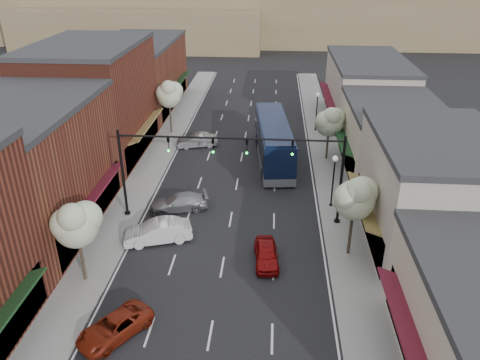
% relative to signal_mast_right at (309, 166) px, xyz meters
% --- Properties ---
extents(ground, '(160.00, 160.00, 0.00)m').
position_rel_signal_mast_right_xyz_m(ground, '(-5.62, -8.00, -4.62)').
color(ground, black).
rests_on(ground, ground).
extents(sidewalk_left, '(2.80, 73.00, 0.15)m').
position_rel_signal_mast_right_xyz_m(sidewalk_left, '(-14.02, 10.50, -4.55)').
color(sidewalk_left, gray).
rests_on(sidewalk_left, ground).
extents(sidewalk_right, '(2.80, 73.00, 0.15)m').
position_rel_signal_mast_right_xyz_m(sidewalk_right, '(2.78, 10.50, -4.55)').
color(sidewalk_right, gray).
rests_on(sidewalk_right, ground).
extents(curb_left, '(0.25, 73.00, 0.17)m').
position_rel_signal_mast_right_xyz_m(curb_left, '(-12.62, 10.50, -4.55)').
color(curb_left, gray).
rests_on(curb_left, ground).
extents(curb_right, '(0.25, 73.00, 0.17)m').
position_rel_signal_mast_right_xyz_m(curb_right, '(1.38, 10.50, -4.55)').
color(curb_right, gray).
rests_on(curb_right, ground).
extents(bldg_left_midnear, '(10.14, 14.10, 9.40)m').
position_rel_signal_mast_right_xyz_m(bldg_left_midnear, '(-19.85, -2.00, 0.03)').
color(bldg_left_midnear, brown).
rests_on(bldg_left_midnear, ground).
extents(bldg_left_midfar, '(10.14, 14.10, 10.90)m').
position_rel_signal_mast_right_xyz_m(bldg_left_midfar, '(-19.86, 12.00, 0.78)').
color(bldg_left_midfar, maroon).
rests_on(bldg_left_midfar, ground).
extents(bldg_left_far, '(10.14, 18.10, 8.40)m').
position_rel_signal_mast_right_xyz_m(bldg_left_far, '(-19.84, 28.00, -0.46)').
color(bldg_left_far, brown).
rests_on(bldg_left_far, ground).
extents(bldg_right_midnear, '(9.14, 12.10, 7.90)m').
position_rel_signal_mast_right_xyz_m(bldg_right_midnear, '(8.10, -2.00, -0.72)').
color(bldg_right_midnear, '#AEA195').
rests_on(bldg_right_midnear, ground).
extents(bldg_right_midfar, '(9.14, 12.10, 6.40)m').
position_rel_signal_mast_right_xyz_m(bldg_right_midfar, '(8.08, 10.00, -1.46)').
color(bldg_right_midfar, beige).
rests_on(bldg_right_midfar, ground).
extents(bldg_right_far, '(9.14, 16.10, 7.40)m').
position_rel_signal_mast_right_xyz_m(bldg_right_far, '(8.09, 24.00, -0.96)').
color(bldg_right_far, '#AEA195').
rests_on(bldg_right_far, ground).
extents(hill_far, '(120.00, 30.00, 12.00)m').
position_rel_signal_mast_right_xyz_m(hill_far, '(-5.62, 82.00, 1.38)').
color(hill_far, '#7A6647').
rests_on(hill_far, ground).
extents(hill_near, '(50.00, 20.00, 8.00)m').
position_rel_signal_mast_right_xyz_m(hill_near, '(-30.62, 70.00, -0.62)').
color(hill_near, '#7A6647').
rests_on(hill_near, ground).
extents(signal_mast_right, '(8.22, 0.46, 7.00)m').
position_rel_signal_mast_right_xyz_m(signal_mast_right, '(0.00, 0.00, 0.00)').
color(signal_mast_right, black).
rests_on(signal_mast_right, ground).
extents(signal_mast_left, '(8.22, 0.46, 7.00)m').
position_rel_signal_mast_right_xyz_m(signal_mast_left, '(-11.24, 0.00, 0.00)').
color(signal_mast_left, black).
rests_on(signal_mast_left, ground).
extents(tree_right_near, '(2.85, 2.65, 5.95)m').
position_rel_signal_mast_right_xyz_m(tree_right_near, '(2.73, -4.05, -0.17)').
color(tree_right_near, '#47382B').
rests_on(tree_right_near, ground).
extents(tree_right_far, '(2.85, 2.65, 5.43)m').
position_rel_signal_mast_right_xyz_m(tree_right_far, '(2.73, 11.95, -0.63)').
color(tree_right_far, '#47382B').
rests_on(tree_right_far, ground).
extents(tree_left_near, '(2.85, 2.65, 5.69)m').
position_rel_signal_mast_right_xyz_m(tree_left_near, '(-13.87, -8.05, -0.40)').
color(tree_left_near, '#47382B').
rests_on(tree_left_near, ground).
extents(tree_left_far, '(2.85, 2.65, 6.13)m').
position_rel_signal_mast_right_xyz_m(tree_left_far, '(-13.87, 17.95, -0.02)').
color(tree_left_far, '#47382B').
rests_on(tree_left_far, ground).
extents(lamp_post_near, '(0.44, 0.44, 4.44)m').
position_rel_signal_mast_right_xyz_m(lamp_post_near, '(2.18, 2.50, -1.62)').
color(lamp_post_near, black).
rests_on(lamp_post_near, ground).
extents(lamp_post_far, '(0.44, 0.44, 4.44)m').
position_rel_signal_mast_right_xyz_m(lamp_post_far, '(2.18, 20.00, -1.62)').
color(lamp_post_far, black).
rests_on(lamp_post_far, ground).
extents(coach_bus, '(4.09, 13.01, 3.91)m').
position_rel_signal_mast_right_xyz_m(coach_bus, '(-2.54, 11.59, -2.59)').
color(coach_bus, black).
rests_on(coach_bus, ground).
extents(red_hatchback, '(1.85, 3.89, 1.28)m').
position_rel_signal_mast_right_xyz_m(red_hatchback, '(-2.80, -5.25, -3.98)').
color(red_hatchback, maroon).
rests_on(red_hatchback, ground).
extents(parked_car_a, '(4.02, 4.54, 1.17)m').
position_rel_signal_mast_right_xyz_m(parked_car_a, '(-10.64, -12.36, -4.04)').
color(parked_car_a, maroon).
rests_on(parked_car_a, ground).
extents(parked_car_b, '(5.00, 3.02, 1.56)m').
position_rel_signal_mast_right_xyz_m(parked_car_b, '(-10.45, -3.33, -3.84)').
color(parked_car_b, silver).
rests_on(parked_car_b, ground).
extents(parked_car_c, '(4.90, 3.00, 1.33)m').
position_rel_signal_mast_right_xyz_m(parked_car_c, '(-9.82, 1.17, -3.96)').
color(parked_car_c, gray).
rests_on(parked_car_c, ground).
extents(parked_car_e, '(4.39, 2.47, 1.37)m').
position_rel_signal_mast_right_xyz_m(parked_car_e, '(-10.45, 14.39, -3.94)').
color(parked_car_e, '#9D9EA3').
rests_on(parked_car_e, ground).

